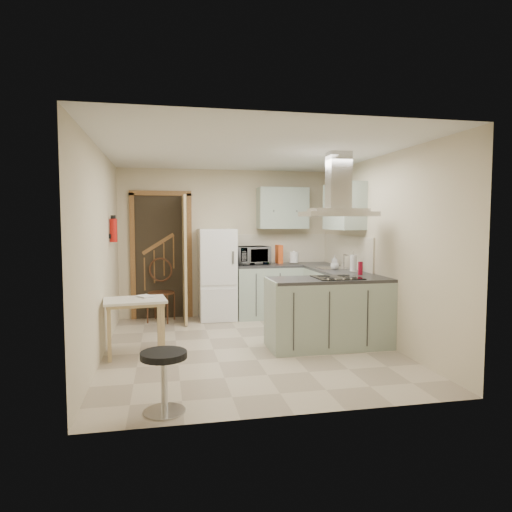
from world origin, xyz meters
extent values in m
plane|color=#BCAC92|center=(0.00, 0.00, 0.00)|extent=(4.20, 4.20, 0.00)
plane|color=silver|center=(0.00, 0.00, 2.50)|extent=(4.20, 4.20, 0.00)
plane|color=beige|center=(0.00, 2.10, 1.25)|extent=(3.60, 0.00, 3.60)
plane|color=beige|center=(-1.80, 0.00, 1.25)|extent=(0.00, 4.20, 4.20)
plane|color=beige|center=(1.80, 0.00, 1.25)|extent=(0.00, 4.20, 4.20)
cube|color=brown|center=(-1.10, 2.07, 1.05)|extent=(1.10, 0.12, 2.10)
cube|color=white|center=(-0.20, 1.80, 0.75)|extent=(0.60, 0.60, 1.50)
cube|color=#9EB2A0|center=(0.66, 1.80, 0.45)|extent=(1.08, 0.60, 0.90)
cube|color=#9EB2A0|center=(1.50, 1.12, 0.45)|extent=(0.60, 1.95, 0.90)
cube|color=beige|center=(0.96, 2.09, 1.15)|extent=(1.68, 0.02, 0.50)
cube|color=#9EB2A0|center=(0.95, 1.93, 1.85)|extent=(0.85, 0.35, 0.70)
cube|color=#9EB2A0|center=(1.62, 0.85, 1.85)|extent=(0.35, 0.90, 0.70)
cube|color=#9EB2A0|center=(1.02, -0.18, 0.45)|extent=(1.55, 0.65, 0.90)
cube|color=black|center=(1.12, -0.18, 0.91)|extent=(0.58, 0.50, 0.01)
cube|color=silver|center=(1.12, -0.18, 1.72)|extent=(0.90, 0.55, 0.10)
cube|color=silver|center=(1.50, 0.95, 0.91)|extent=(0.45, 0.40, 0.01)
cylinder|color=#B2140F|center=(-1.74, 0.90, 1.50)|extent=(0.10, 0.10, 0.32)
cube|color=tan|center=(-1.41, -0.03, 0.34)|extent=(0.79, 0.63, 0.69)
cube|color=#441916|center=(-1.12, 1.80, 0.47)|extent=(0.53, 0.53, 0.93)
cylinder|color=black|center=(-1.08, -1.82, 0.27)|extent=(0.50, 0.50, 0.53)
imported|color=black|center=(0.40, 1.85, 1.05)|extent=(0.62, 0.49, 0.30)
cylinder|color=white|center=(1.12, 1.80, 1.01)|extent=(0.19, 0.19, 0.22)
cube|color=#E8531B|center=(0.90, 1.97, 1.06)|extent=(0.09, 0.21, 0.32)
imported|color=#9F9FAA|center=(1.66, 1.31, 0.99)|extent=(0.09, 0.09, 0.17)
cylinder|color=silver|center=(1.62, 0.46, 1.03)|extent=(0.12, 0.12, 0.25)
imported|color=white|center=(1.46, 0.77, 0.95)|extent=(0.13, 0.13, 0.10)
cylinder|color=#B10F2C|center=(1.56, 0.09, 0.99)|extent=(0.08, 0.08, 0.18)
imported|color=#AA4338|center=(-1.36, 0.06, 0.73)|extent=(0.25, 0.27, 0.10)
camera|label=1|loc=(-1.06, -5.68, 1.63)|focal=32.00mm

